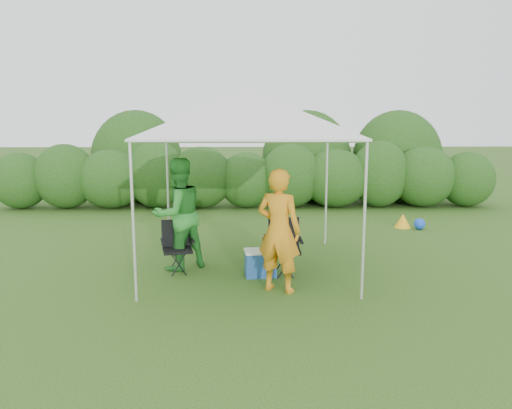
{
  "coord_description": "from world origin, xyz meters",
  "views": [
    {
      "loc": [
        -0.08,
        -7.33,
        2.39
      ],
      "look_at": [
        0.12,
        0.4,
        1.05
      ],
      "focal_mm": 35.0,
      "sensor_mm": 36.0,
      "label": 1
    }
  ],
  "objects_px": {
    "canopy": "(248,113)",
    "chair_left": "(177,243)",
    "man": "(279,231)",
    "woman": "(178,214)",
    "cooler": "(260,263)",
    "chair_right": "(284,242)"
  },
  "relations": [
    {
      "from": "canopy",
      "to": "woman",
      "type": "relative_size",
      "value": 1.74
    },
    {
      "from": "man",
      "to": "cooler",
      "type": "xyz_separation_m",
      "value": [
        -0.23,
        0.68,
        -0.66
      ]
    },
    {
      "from": "man",
      "to": "woman",
      "type": "relative_size",
      "value": 0.97
    },
    {
      "from": "chair_left",
      "to": "woman",
      "type": "relative_size",
      "value": 0.45
    },
    {
      "from": "canopy",
      "to": "chair_right",
      "type": "distance_m",
      "value": 2.08
    },
    {
      "from": "woman",
      "to": "man",
      "type": "bearing_deg",
      "value": 107.18
    },
    {
      "from": "chair_left",
      "to": "chair_right",
      "type": "bearing_deg",
      "value": -16.68
    },
    {
      "from": "canopy",
      "to": "woman",
      "type": "distance_m",
      "value": 1.93
    },
    {
      "from": "chair_left",
      "to": "woman",
      "type": "height_order",
      "value": "woman"
    },
    {
      "from": "canopy",
      "to": "chair_left",
      "type": "relative_size",
      "value": 3.84
    },
    {
      "from": "canopy",
      "to": "chair_left",
      "type": "distance_m",
      "value": 2.31
    },
    {
      "from": "canopy",
      "to": "man",
      "type": "distance_m",
      "value": 2.0
    },
    {
      "from": "chair_left",
      "to": "canopy",
      "type": "bearing_deg",
      "value": -3.05
    },
    {
      "from": "canopy",
      "to": "man",
      "type": "bearing_deg",
      "value": -70.19
    },
    {
      "from": "chair_left",
      "to": "cooler",
      "type": "bearing_deg",
      "value": -24.31
    },
    {
      "from": "woman",
      "to": "cooler",
      "type": "relative_size",
      "value": 3.45
    },
    {
      "from": "man",
      "to": "cooler",
      "type": "relative_size",
      "value": 3.35
    },
    {
      "from": "canopy",
      "to": "woman",
      "type": "height_order",
      "value": "canopy"
    },
    {
      "from": "canopy",
      "to": "cooler",
      "type": "xyz_separation_m",
      "value": [
        0.18,
        -0.46,
        -2.26
      ]
    },
    {
      "from": "chair_right",
      "to": "chair_left",
      "type": "xyz_separation_m",
      "value": [
        -1.68,
        0.14,
        -0.03
      ]
    },
    {
      "from": "man",
      "to": "chair_left",
      "type": "bearing_deg",
      "value": -5.1
    },
    {
      "from": "canopy",
      "to": "chair_left",
      "type": "bearing_deg",
      "value": -171.12
    }
  ]
}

